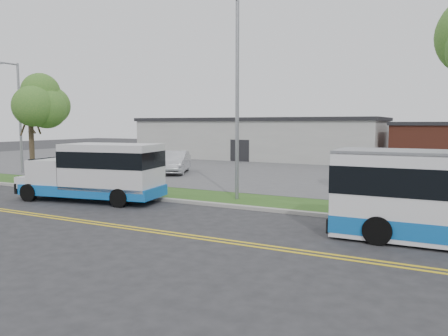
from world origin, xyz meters
The scene contains 17 objects.
ground centered at (0.00, 0.00, 0.00)m, with size 140.00×140.00×0.00m, color #28282B.
lane_line_north centered at (0.00, -3.85, 0.01)m, with size 70.00×0.12×0.01m, color yellow.
lane_line_south centered at (0.00, -4.15, 0.01)m, with size 70.00×0.12×0.01m, color yellow.
curb centered at (0.00, 1.10, 0.07)m, with size 80.00×0.30×0.15m, color #9E9B93.
verge centered at (0.00, 2.90, 0.05)m, with size 80.00×3.30×0.10m, color #294B19.
parking_lot centered at (0.00, 17.00, 0.05)m, with size 80.00×25.00×0.10m, color #4C4C4F.
commercial_building centered at (-6.00, 27.00, 2.18)m, with size 25.40×10.40×4.35m.
brick_wing centered at (10.50, 26.00, 1.96)m, with size 6.30×7.30×3.90m.
tree_west centered at (-12.00, 3.20, 5.12)m, with size 4.40×4.40×6.91m.
streetlight_near centered at (3.00, 2.73, 5.23)m, with size 0.35×1.53×9.50m.
streetlight_far centered at (-16.00, 5.42, 4.48)m, with size 0.35×1.53×8.00m.
shuttle_bus centered at (-2.86, -0.36, 1.49)m, with size 7.54×3.51×2.79m.
pedestrian centered at (-6.36, 1.90, 1.00)m, with size 0.66×0.43×1.80m, color black.
parked_car_a centered at (-5.93, 10.71, 0.91)m, with size 1.72×4.93×1.62m, color silver.
parked_car_b centered at (-13.12, 10.32, 0.79)m, with size 1.93×4.74×1.38m, color white.
grocery_bag_left centered at (-6.66, 1.65, 0.26)m, with size 0.32×0.32×0.32m, color white.
grocery_bag_right centered at (-6.06, 2.15, 0.26)m, with size 0.32×0.32×0.32m, color white.
Camera 1 is at (12.15, -16.12, 3.75)m, focal length 35.00 mm.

